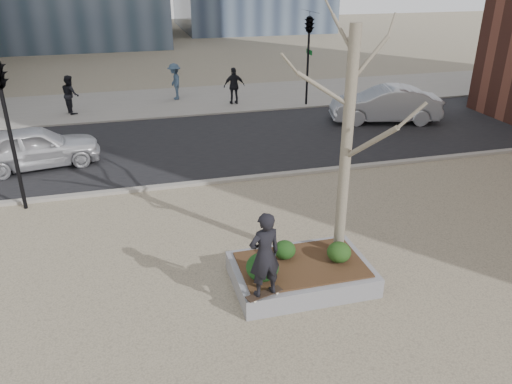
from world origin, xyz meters
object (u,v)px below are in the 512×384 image
object	(u,v)px
skateboard	(264,295)
skateboarder	(265,255)
planter	(301,274)
police_car	(35,147)

from	to	relation	value
skateboard	skateboarder	bearing A→B (deg)	-106.65
planter	skateboarder	size ratio (longest dim) A/B	1.68
planter	skateboarder	world-z (taller)	skateboarder
skateboard	planter	bearing A→B (deg)	22.01
planter	police_car	distance (m)	11.10
skateboard	skateboarder	world-z (taller)	skateboarder
skateboard	police_car	distance (m)	11.24
skateboarder	skateboard	bearing A→B (deg)	-101.76
planter	police_car	bearing A→B (deg)	126.14
planter	police_car	world-z (taller)	police_car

